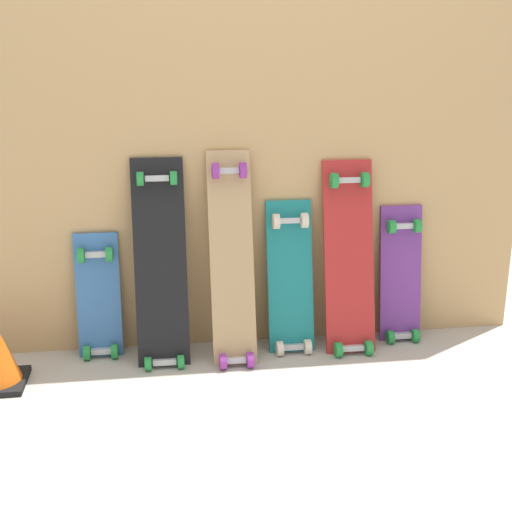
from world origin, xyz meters
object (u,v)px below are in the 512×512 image
object	(u,v)px
skateboard_blue	(99,302)
skateboard_red	(349,265)
skateboard_teal	(291,284)
skateboard_purple	(401,281)
skateboard_natural	(232,266)
skateboard_black	(161,271)

from	to	relation	value
skateboard_blue	skateboard_red	world-z (taller)	skateboard_red
skateboard_blue	skateboard_teal	distance (m)	0.84
skateboard_teal	skateboard_purple	size ratio (longest dim) A/B	1.06
skateboard_blue	skateboard_purple	world-z (taller)	skateboard_purple
skateboard_natural	skateboard_red	distance (m)	0.53
skateboard_black	skateboard_red	size ratio (longest dim) A/B	1.04
skateboard_black	skateboard_red	distance (m)	0.83
skateboard_natural	skateboard_teal	xyz separation A→B (m)	(0.27, 0.05, -0.11)
skateboard_natural	skateboard_red	bearing A→B (deg)	2.86
skateboard_black	skateboard_teal	bearing A→B (deg)	3.05
skateboard_blue	skateboard_black	xyz separation A→B (m)	(0.27, -0.07, 0.16)
skateboard_teal	skateboard_black	bearing A→B (deg)	-176.95
skateboard_blue	skateboard_natural	size ratio (longest dim) A/B	0.64
skateboard_black	skateboard_natural	world-z (taller)	skateboard_natural
skateboard_black	skateboard_natural	distance (m)	0.30
skateboard_teal	skateboard_purple	xyz separation A→B (m)	(0.52, 0.03, -0.02)
skateboard_blue	skateboard_red	xyz separation A→B (m)	(1.10, -0.06, 0.14)
skateboard_blue	skateboard_red	size ratio (longest dim) A/B	0.68
skateboard_purple	skateboard_red	bearing A→B (deg)	-168.19
skateboard_black	skateboard_blue	bearing A→B (deg)	165.47
skateboard_blue	skateboard_red	distance (m)	1.11
skateboard_natural	skateboard_purple	bearing A→B (deg)	5.89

